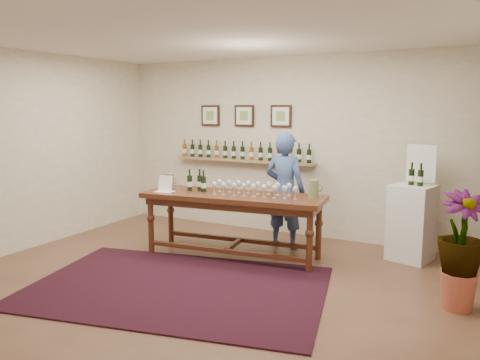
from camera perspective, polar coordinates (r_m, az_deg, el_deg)
The scene contains 14 objects.
ground at distance 5.55m, azimuth -3.94°, elevation -12.43°, with size 6.00×6.00×0.00m, color brown.
room_shell at distance 6.35m, azimuth 21.84°, elevation 0.11°, with size 6.00×6.00×6.00m.
rug at distance 5.46m, azimuth -7.63°, elevation -12.78°, with size 3.27×2.18×0.02m, color #450E0C.
tasting_table at distance 6.29m, azimuth -0.86°, elevation -2.88°, with size 2.52×1.07×0.87m.
table_glasses at distance 6.17m, azimuth 1.36°, elevation -1.02°, with size 1.28×0.30×0.18m, color silver, non-canonical shape.
table_bottles at distance 6.50m, azimuth -5.13°, elevation -0.06°, with size 0.27×0.15×0.29m, color black, non-canonical shape.
pitcher_left at distance 6.68m, azimuth -8.56°, elevation -0.15°, with size 0.14×0.14×0.23m, color olive, non-canonical shape.
pitcher_right at distance 6.02m, azimuth 8.97°, elevation -1.10°, with size 0.15×0.15×0.24m, color olive, non-canonical shape.
menu_card at distance 6.51m, azimuth -9.08°, elevation -0.43°, with size 0.24×0.18×0.22m, color white.
display_pedestal at distance 6.62m, azimuth 20.19°, elevation -4.90°, with size 0.50×0.50×1.01m, color white.
pedestal_bottles at distance 6.47m, azimuth 20.68°, elevation 0.75°, with size 0.32×0.08×0.32m, color black, non-canonical shape.
info_sign at distance 6.64m, azimuth 21.23°, elevation 1.91°, with size 0.40×0.02×0.55m, color white.
potted_plant at distance 5.17m, azimuth 25.29°, elevation -7.80°, with size 0.75×0.75×1.04m.
person at distance 6.73m, azimuth 5.50°, elevation -1.30°, with size 0.61×0.40×1.67m, color #395187.
Camera 1 is at (2.73, -4.40, 2.00)m, focal length 35.00 mm.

